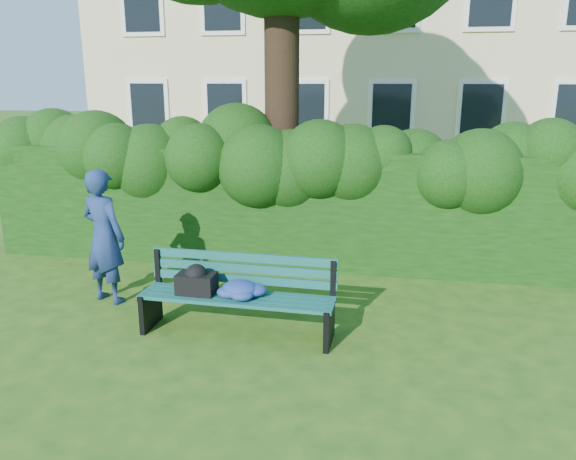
# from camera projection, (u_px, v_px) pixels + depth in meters

# --- Properties ---
(ground) EXTENTS (80.00, 80.00, 0.00)m
(ground) POSITION_uv_depth(u_px,v_px,m) (279.00, 317.00, 6.86)
(ground) COLOR #234E15
(ground) RESTS_ON ground
(hedge) EXTENTS (10.00, 1.00, 1.80)m
(hedge) POSITION_uv_depth(u_px,v_px,m) (307.00, 207.00, 8.71)
(hedge) COLOR black
(hedge) RESTS_ON ground
(park_bench) EXTENTS (2.22, 0.62, 0.89)m
(park_bench) POSITION_uv_depth(u_px,v_px,m) (231.00, 291.00, 6.33)
(park_bench) COLOR #0D4337
(park_bench) RESTS_ON ground
(man_reading) EXTENTS (0.74, 0.60, 1.75)m
(man_reading) POSITION_uv_depth(u_px,v_px,m) (104.00, 237.00, 7.16)
(man_reading) COLOR navy
(man_reading) RESTS_ON ground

